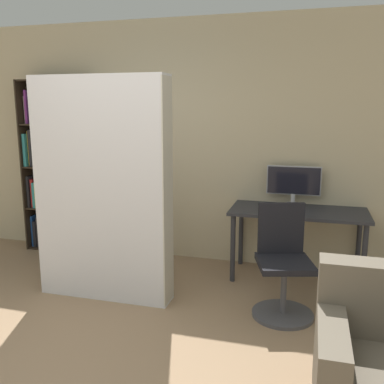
% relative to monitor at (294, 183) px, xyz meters
% --- Properties ---
extents(wall_back, '(8.00, 0.06, 2.70)m').
position_rel_monitor_xyz_m(wall_back, '(-1.21, 0.13, 0.38)').
color(wall_back, '#C6B793').
rests_on(wall_back, ground).
extents(desk, '(1.36, 0.63, 0.73)m').
position_rel_monitor_xyz_m(desk, '(0.07, -0.21, -0.34)').
color(desk, '#2D2D33').
rests_on(desk, ground).
extents(monitor, '(0.56, 0.17, 0.42)m').
position_rel_monitor_xyz_m(monitor, '(0.00, 0.00, 0.00)').
color(monitor, '#B7B7BC').
rests_on(monitor, desk).
extents(office_chair, '(0.54, 0.54, 0.94)m').
position_rel_monitor_xyz_m(office_chair, '(-0.01, -1.03, -0.58)').
color(office_chair, '#4C4C51').
rests_on(office_chair, ground).
extents(bookshelf, '(0.87, 0.30, 2.06)m').
position_rel_monitor_xyz_m(bookshelf, '(-2.88, -0.01, 0.08)').
color(bookshelf, '#2D2319').
rests_on(bookshelf, ground).
extents(mattress_near, '(1.25, 0.25, 2.02)m').
position_rel_monitor_xyz_m(mattress_near, '(-1.63, -1.12, 0.04)').
color(mattress_near, silver).
rests_on(mattress_near, ground).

